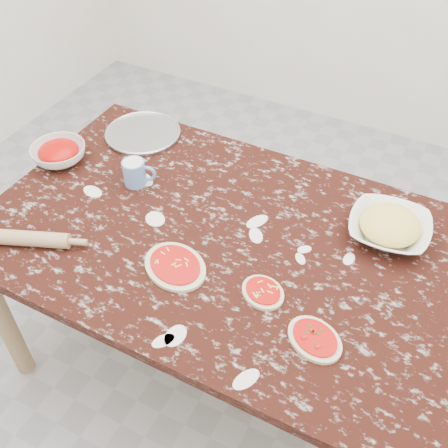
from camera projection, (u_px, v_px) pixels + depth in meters
ground at (224, 358)px, 2.24m from camera, size 4.00×4.00×0.00m
worktable at (224, 252)px, 1.78m from camera, size 1.60×1.00×0.75m
pizza_tray at (143, 134)px, 2.13m from camera, size 0.39×0.39×0.01m
sauce_bowl at (59, 154)px, 1.99m from camera, size 0.22×0.22×0.06m
cheese_bowl at (389, 229)px, 1.69m from camera, size 0.28×0.28×0.06m
flour_mug at (135, 172)px, 1.88m from camera, size 0.12×0.08×0.09m
pizza_left at (175, 266)px, 1.61m from camera, size 0.26×0.24×0.02m
pizza_mid at (263, 292)px, 1.54m from camera, size 0.17×0.16×0.02m
pizza_right at (315, 339)px, 1.42m from camera, size 0.20×0.18×0.02m
rolling_pin at (31, 239)px, 1.67m from camera, size 0.25×0.14×0.05m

